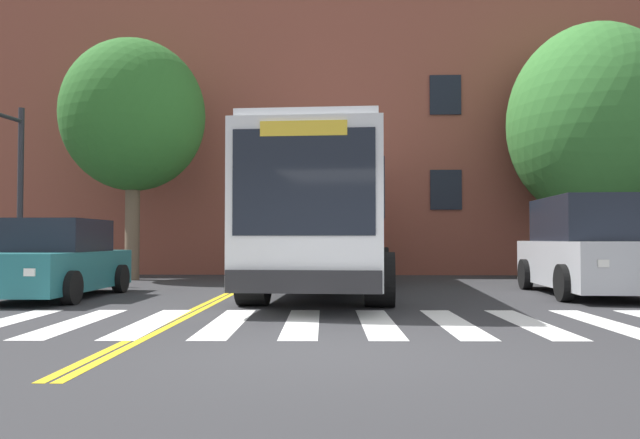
% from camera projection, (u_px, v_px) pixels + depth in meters
% --- Properties ---
extents(ground_plane, '(120.00, 120.00, 0.00)m').
position_uv_depth(ground_plane, '(331.00, 351.00, 7.06)').
color(ground_plane, '#303033').
extents(crosswalk, '(11.97, 3.64, 0.01)m').
position_uv_depth(crosswalk, '(302.00, 323.00, 9.38)').
color(crosswalk, white).
rests_on(crosswalk, ground).
extents(lane_line_yellow_inner, '(0.12, 36.00, 0.01)m').
position_uv_depth(lane_line_yellow_inner, '(270.00, 272.00, 23.44)').
color(lane_line_yellow_inner, gold).
rests_on(lane_line_yellow_inner, ground).
extents(lane_line_yellow_outer, '(0.12, 36.00, 0.01)m').
position_uv_depth(lane_line_yellow_outer, '(275.00, 272.00, 23.43)').
color(lane_line_yellow_outer, gold).
rests_on(lane_line_yellow_outer, ground).
extents(city_bus, '(3.39, 10.96, 3.39)m').
position_uv_depth(city_bus, '(329.00, 215.00, 15.10)').
color(city_bus, white).
rests_on(city_bus, ground).
extents(car_teal_near_lane, '(2.13, 4.44, 1.70)m').
position_uv_depth(car_teal_near_lane, '(56.00, 262.00, 13.40)').
color(car_teal_near_lane, '#236B70').
rests_on(car_teal_near_lane, ground).
extents(car_silver_far_lane, '(2.46, 5.07, 2.21)m').
position_uv_depth(car_silver_far_lane, '(589.00, 249.00, 14.05)').
color(car_silver_far_lane, '#B7BABF').
rests_on(car_silver_far_lane, ground).
extents(car_tan_behind_bus, '(2.59, 5.19, 2.33)m').
position_uv_depth(car_tan_behind_bus, '(306.00, 243.00, 23.74)').
color(car_tan_behind_bus, tan).
rests_on(car_tan_behind_bus, ground).
extents(street_tree_curbside_large, '(7.13, 7.19, 8.08)m').
position_uv_depth(street_tree_curbside_large, '(593.00, 123.00, 19.70)').
color(street_tree_curbside_large, brown).
rests_on(street_tree_curbside_large, ground).
extents(street_tree_curbside_small, '(5.18, 4.91, 7.50)m').
position_uv_depth(street_tree_curbside_small, '(133.00, 116.00, 19.43)').
color(street_tree_curbside_small, brown).
rests_on(street_tree_curbside_small, ground).
extents(building_facade, '(42.79, 9.78, 11.96)m').
position_uv_depth(building_facade, '(427.00, 129.00, 26.74)').
color(building_facade, brown).
rests_on(building_facade, ground).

